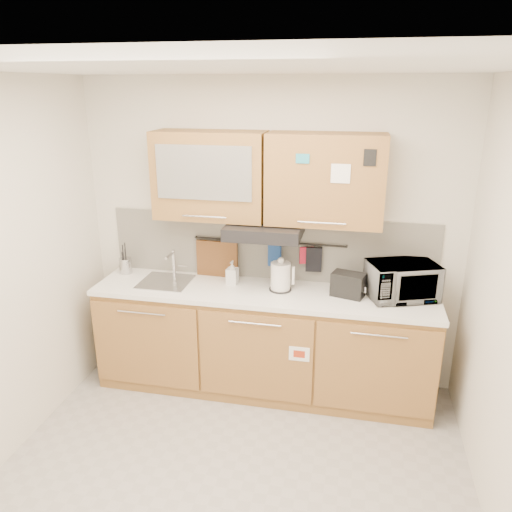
% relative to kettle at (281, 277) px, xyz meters
% --- Properties ---
extents(floor, '(3.20, 3.20, 0.00)m').
position_rel_kettle_xyz_m(floor, '(-0.14, -1.24, -1.03)').
color(floor, '#9E9993').
rests_on(floor, ground).
extents(ceiling, '(3.20, 3.20, 0.00)m').
position_rel_kettle_xyz_m(ceiling, '(-0.14, -1.24, 1.57)').
color(ceiling, white).
rests_on(ceiling, wall_back).
extents(wall_back, '(3.20, 0.00, 3.20)m').
position_rel_kettle_xyz_m(wall_back, '(-0.14, 0.26, 0.27)').
color(wall_back, silver).
rests_on(wall_back, ground).
extents(base_cabinet, '(2.80, 0.64, 0.88)m').
position_rel_kettle_xyz_m(base_cabinet, '(-0.14, -0.04, -0.63)').
color(base_cabinet, olive).
rests_on(base_cabinet, floor).
extents(countertop, '(2.82, 0.62, 0.04)m').
position_rel_kettle_xyz_m(countertop, '(-0.14, -0.05, -0.13)').
color(countertop, white).
rests_on(countertop, base_cabinet).
extents(backsplash, '(2.80, 0.02, 0.56)m').
position_rel_kettle_xyz_m(backsplash, '(-0.14, 0.25, 0.17)').
color(backsplash, silver).
rests_on(backsplash, countertop).
extents(upper_cabinets, '(1.82, 0.37, 0.70)m').
position_rel_kettle_xyz_m(upper_cabinets, '(-0.14, 0.09, 0.80)').
color(upper_cabinets, olive).
rests_on(upper_cabinets, wall_back).
extents(range_hood, '(0.60, 0.46, 0.10)m').
position_rel_kettle_xyz_m(range_hood, '(-0.14, 0.01, 0.39)').
color(range_hood, black).
rests_on(range_hood, upper_cabinets).
extents(sink, '(0.42, 0.40, 0.26)m').
position_rel_kettle_xyz_m(sink, '(-0.99, -0.03, -0.11)').
color(sink, silver).
rests_on(sink, countertop).
extents(utensil_rail, '(1.30, 0.02, 0.02)m').
position_rel_kettle_xyz_m(utensil_rail, '(-0.14, 0.21, 0.23)').
color(utensil_rail, black).
rests_on(utensil_rail, backsplash).
extents(utensil_crock, '(0.12, 0.12, 0.28)m').
position_rel_kettle_xyz_m(utensil_crock, '(-1.42, 0.10, -0.04)').
color(utensil_crock, '#B0B0B5').
rests_on(utensil_crock, countertop).
extents(kettle, '(0.21, 0.19, 0.28)m').
position_rel_kettle_xyz_m(kettle, '(0.00, 0.00, 0.00)').
color(kettle, white).
rests_on(kettle, countertop).
extents(toaster, '(0.28, 0.21, 0.19)m').
position_rel_kettle_xyz_m(toaster, '(0.54, -0.01, -0.02)').
color(toaster, black).
rests_on(toaster, countertop).
extents(microwave, '(0.61, 0.51, 0.29)m').
position_rel_kettle_xyz_m(microwave, '(0.96, 0.04, 0.03)').
color(microwave, '#999999').
rests_on(microwave, countertop).
extents(soap_bottle, '(0.10, 0.10, 0.20)m').
position_rel_kettle_xyz_m(soap_bottle, '(-0.42, 0.06, -0.01)').
color(soap_bottle, '#999999').
rests_on(soap_bottle, countertop).
extents(cutting_board, '(0.37, 0.04, 0.46)m').
position_rel_kettle_xyz_m(cutting_board, '(-0.60, 0.20, -0.02)').
color(cutting_board, brown).
rests_on(cutting_board, utensil_rail).
extents(oven_mitt, '(0.12, 0.06, 0.19)m').
position_rel_kettle_xyz_m(oven_mitt, '(-0.09, 0.20, 0.11)').
color(oven_mitt, navy).
rests_on(oven_mitt, utensil_rail).
extents(dark_pouch, '(0.14, 0.05, 0.21)m').
position_rel_kettle_xyz_m(dark_pouch, '(0.25, 0.20, 0.10)').
color(dark_pouch, black).
rests_on(dark_pouch, utensil_rail).
extents(pot_holder, '(0.12, 0.05, 0.14)m').
position_rel_kettle_xyz_m(pot_holder, '(0.18, 0.20, 0.13)').
color(pot_holder, '#AF172D').
rests_on(pot_holder, utensil_rail).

